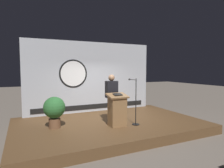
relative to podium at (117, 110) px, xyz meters
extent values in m
plane|color=#6B6056|center=(-0.02, 0.59, -0.82)|extent=(40.00, 40.00, 0.00)
cube|color=brown|center=(-0.02, 0.59, -0.67)|extent=(6.40, 4.00, 0.30)
cube|color=#B2B7C1|center=(-0.02, 2.44, 0.98)|extent=(5.59, 0.10, 3.01)
cylinder|color=black|center=(-0.84, 2.38, 1.14)|extent=(1.17, 0.02, 1.17)
cylinder|color=white|center=(-0.84, 2.38, 1.14)|extent=(1.04, 0.02, 1.04)
cube|color=black|center=(-0.02, 2.38, -0.30)|extent=(5.03, 0.02, 0.20)
cube|color=olive|center=(0.00, 0.00, -0.04)|extent=(0.52, 0.40, 0.96)
cube|color=olive|center=(0.00, 0.00, 0.47)|extent=(0.64, 0.50, 0.15)
cube|color=black|center=(0.00, -0.02, 0.52)|extent=(0.28, 0.20, 0.06)
cylinder|color=black|center=(0.02, 0.48, -0.09)|extent=(0.26, 0.26, 0.87)
cube|color=black|center=(0.02, 0.48, 0.63)|extent=(0.40, 0.24, 0.57)
sphere|color=#997051|center=(0.02, 0.48, 1.03)|extent=(0.22, 0.22, 0.22)
cylinder|color=black|center=(0.61, -0.15, -0.51)|extent=(0.24, 0.24, 0.02)
cylinder|color=black|center=(0.61, -0.15, 0.25)|extent=(0.03, 0.03, 1.54)
cylinder|color=black|center=(0.61, 0.07, 0.97)|extent=(0.02, 0.43, 0.02)
sphere|color=#262626|center=(0.61, 0.28, 0.97)|extent=(0.07, 0.07, 0.07)
cylinder|color=brown|center=(-1.88, 0.64, -0.37)|extent=(0.36, 0.36, 0.30)
sphere|color=#2D6B33|center=(-1.88, 0.64, 0.13)|extent=(0.68, 0.68, 0.68)
camera|label=1|loc=(-2.78, -5.57, 1.33)|focal=31.19mm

